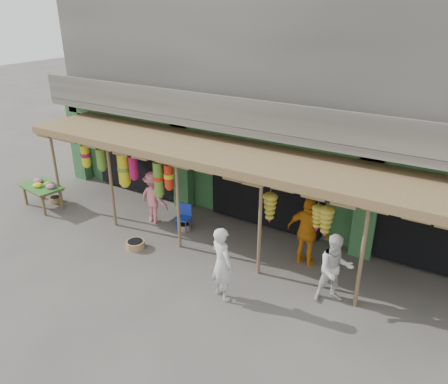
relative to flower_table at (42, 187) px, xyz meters
The scene contains 12 objects.
ground 7.03m from the flower_table, ahead, with size 80.00×80.00×0.00m, color #514C47.
building 9.18m from the flower_table, 37.47° to the left, with size 16.40×6.80×7.00m.
awning 7.19m from the flower_table, 10.70° to the left, with size 14.00×2.70×2.79m.
flower_table is the anchor object (origin of this frame).
blue_chair 5.12m from the flower_table, 13.76° to the left, with size 0.44×0.45×0.82m.
basket_left 0.78m from the flower_table, 92.62° to the left, with size 0.43×0.43×0.18m, color olive.
basket_mid 4.50m from the flower_table, ahead, with size 0.53×0.53×0.21m, color #946742.
basket_right 5.15m from the flower_table, 13.12° to the left, with size 0.39×0.39×0.18m, color #A2704B.
person_front 7.77m from the flower_table, ahead, with size 0.67×0.44×1.84m, color beige.
person_right 9.96m from the flower_table, ahead, with size 0.84×0.65×1.72m, color beige.
person_vendor 8.95m from the flower_table, ahead, with size 1.13×0.47×1.93m, color orange.
person_shopper 4.04m from the flower_table, 16.33° to the left, with size 1.08×0.62×1.67m, color pink.
Camera 1 is at (5.18, -8.71, 6.47)m, focal length 35.00 mm.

